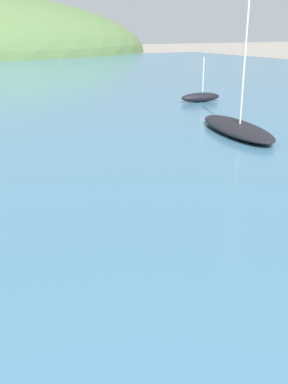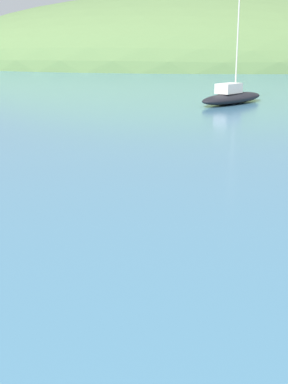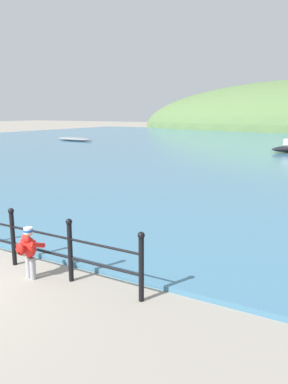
# 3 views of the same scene
# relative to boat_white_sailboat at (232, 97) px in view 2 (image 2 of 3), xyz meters

# --- Properties ---
(water) EXTENTS (80.00, 60.00, 0.10)m
(water) POSITION_rel_boat_white_sailboat_xyz_m (-2.18, 4.80, -0.39)
(water) COLOR teal
(water) RESTS_ON ground
(far_hillside) EXTENTS (69.61, 38.28, 17.94)m
(far_hillside) POSITION_rel_boat_white_sailboat_xyz_m (-2.18, 44.73, -0.44)
(far_hillside) COLOR #567542
(far_hillside) RESTS_ON ground
(boat_white_sailboat) EXTENTS (3.86, 4.74, 5.84)m
(boat_white_sailboat) POSITION_rel_boat_white_sailboat_xyz_m (0.00, 0.00, 0.00)
(boat_white_sailboat) COLOR black
(boat_white_sailboat) RESTS_ON water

